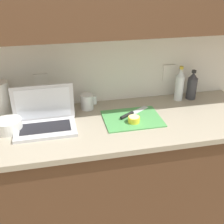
# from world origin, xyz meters

# --- Properties ---
(wall_back) EXTENTS (5.20, 0.38, 2.60)m
(wall_back) POSITION_xyz_m (0.00, 0.25, 1.56)
(wall_back) COLOR white
(wall_back) RESTS_ON ground_plane
(counter_unit) EXTENTS (2.27, 0.64, 0.91)m
(counter_unit) POSITION_xyz_m (-0.02, 0.00, 0.47)
(counter_unit) COLOR brown
(counter_unit) RESTS_ON ground_plane
(laptop) EXTENTS (0.37, 0.23, 0.25)m
(laptop) POSITION_xyz_m (-0.23, 0.03, 0.97)
(laptop) COLOR silver
(laptop) RESTS_ON counter_unit
(cutting_board) EXTENTS (0.37, 0.29, 0.01)m
(cutting_board) POSITION_xyz_m (0.31, 0.01, 0.91)
(cutting_board) COLOR #4C9E51
(cutting_board) RESTS_ON counter_unit
(knife) EXTENTS (0.23, 0.17, 0.02)m
(knife) POSITION_xyz_m (0.31, 0.05, 0.93)
(knife) COLOR silver
(knife) RESTS_ON cutting_board
(lemon_half_cut) EXTENTS (0.07, 0.07, 0.04)m
(lemon_half_cut) POSITION_xyz_m (0.31, -0.04, 0.94)
(lemon_half_cut) COLOR yellow
(lemon_half_cut) RESTS_ON cutting_board
(bottle_green_soda) EXTENTS (0.06, 0.06, 0.25)m
(bottle_green_soda) POSITION_xyz_m (0.72, 0.23, 1.03)
(bottle_green_soda) COLOR silver
(bottle_green_soda) RESTS_ON counter_unit
(bottle_oil_tall) EXTENTS (0.07, 0.07, 0.22)m
(bottle_oil_tall) POSITION_xyz_m (0.82, 0.23, 1.01)
(bottle_oil_tall) COLOR #333338
(bottle_oil_tall) RESTS_ON counter_unit
(measuring_cup) EXTENTS (0.11, 0.09, 0.10)m
(measuring_cup) POSITION_xyz_m (0.05, 0.22, 0.96)
(measuring_cup) COLOR silver
(measuring_cup) RESTS_ON counter_unit
(bowl_white) EXTENTS (0.15, 0.15, 0.07)m
(bowl_white) POSITION_xyz_m (-0.44, 0.03, 0.95)
(bowl_white) COLOR white
(bowl_white) RESTS_ON counter_unit
(paper_towel_roll) EXTENTS (0.11, 0.11, 0.24)m
(paper_towel_roll) POSITION_xyz_m (-0.49, 0.22, 1.03)
(paper_towel_roll) COLOR white
(paper_towel_roll) RESTS_ON counter_unit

